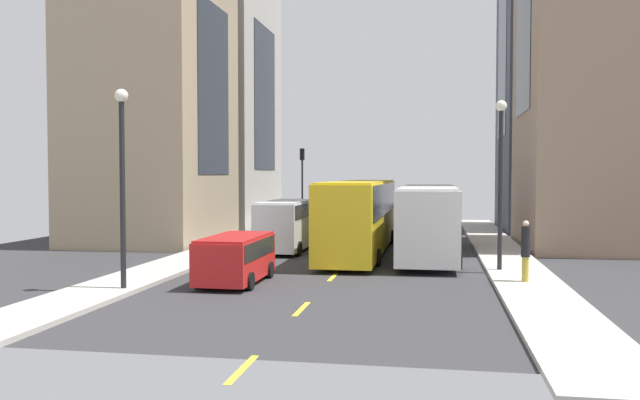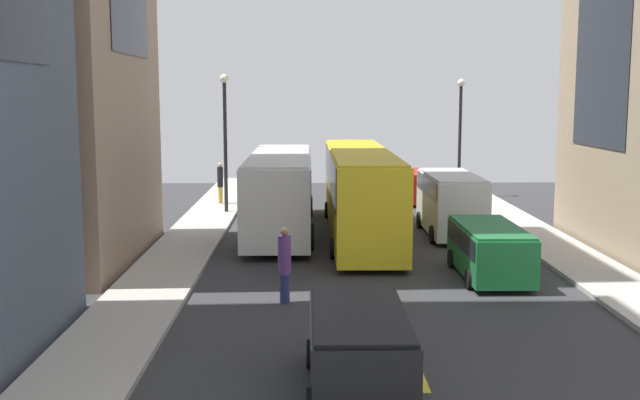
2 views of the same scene
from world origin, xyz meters
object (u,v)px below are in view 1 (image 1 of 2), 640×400
streetcar_yellow (361,210)px  delivery_van_white (286,222)px  traffic_light_near_corner (302,171)px  car_black_2 (401,213)px  car_red_0 (236,255)px  pedestrian_crossing_mid (526,249)px  pedestrian_crossing_near (422,217)px  city_bus_white (429,215)px  car_green_1 (315,221)px

streetcar_yellow → delivery_van_white: 3.86m
traffic_light_near_corner → car_black_2: bearing=178.1°
car_red_0 → pedestrian_crossing_mid: 10.29m
car_black_2 → traffic_light_near_corner: bearing=-1.9°
car_black_2 → pedestrian_crossing_near: 6.78m
city_bus_white → pedestrian_crossing_mid: (-3.43, 7.62, -0.70)m
streetcar_yellow → car_black_2: streetcar_yellow is taller
pedestrian_crossing_mid → car_black_2: bearing=129.8°
car_green_1 → car_red_0: bearing=90.8°
pedestrian_crossing_near → streetcar_yellow: bearing=97.9°
streetcar_yellow → pedestrian_crossing_near: bearing=-105.1°
pedestrian_crossing_near → traffic_light_near_corner: (9.28, -6.83, 3.01)m
car_red_0 → car_black_2: car_red_0 is taller
traffic_light_near_corner → streetcar_yellow: bearing=110.5°
city_bus_white → car_red_0: city_bus_white is taller
pedestrian_crossing_near → pedestrian_crossing_mid: bearing=124.7°
streetcar_yellow → traffic_light_near_corner: 18.59m
car_red_0 → pedestrian_crossing_mid: bearing=-173.2°
car_black_2 → traffic_light_near_corner: (7.63, -0.25, 3.17)m
delivery_van_white → car_red_0: delivery_van_white is taller
pedestrian_crossing_near → traffic_light_near_corner: size_ratio=0.38×
city_bus_white → traffic_light_near_corner: 20.80m
pedestrian_crossing_near → car_red_0: bearing=95.8°
city_bus_white → car_red_0: size_ratio=2.85×
car_red_0 → delivery_van_white: bearing=-87.9°
streetcar_yellow → pedestrian_crossing_near: (-2.82, -10.49, -0.97)m
delivery_van_white → car_red_0: 9.80m
city_bus_white → car_red_0: (6.78, 8.84, -1.00)m
delivery_van_white → car_red_0: size_ratio=1.31×
car_black_2 → traffic_light_near_corner: 8.26m
delivery_van_white → streetcar_yellow: bearing=179.4°
city_bus_white → pedestrian_crossing_mid: 8.38m
delivery_van_white → car_green_1: bearing=-91.0°
streetcar_yellow → traffic_light_near_corner: bearing=-69.5°
car_black_2 → pedestrian_crossing_near: size_ratio=2.03×
delivery_van_white → pedestrian_crossing_mid: size_ratio=2.66×
delivery_van_white → traffic_light_near_corner: traffic_light_near_corner is taller
car_green_1 → traffic_light_near_corner: bearing=-74.1°
car_red_0 → car_green_1: size_ratio=0.92×
delivery_van_white → pedestrian_crossing_near: 12.38m
car_red_0 → car_green_1: bearing=-89.2°
city_bus_white → pedestrian_crossing_mid: city_bus_white is taller
car_red_0 → traffic_light_near_corner: traffic_light_near_corner is taller
car_green_1 → pedestrian_crossing_near: bearing=-155.6°
car_green_1 → pedestrian_crossing_near: pedestrian_crossing_near is taller
streetcar_yellow → car_green_1: size_ratio=3.10×
city_bus_white → car_black_2: city_bus_white is taller
pedestrian_crossing_near → traffic_light_near_corner: traffic_light_near_corner is taller
streetcar_yellow → car_red_0: bearing=70.5°
car_red_0 → pedestrian_crossing_near: pedestrian_crossing_near is taller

